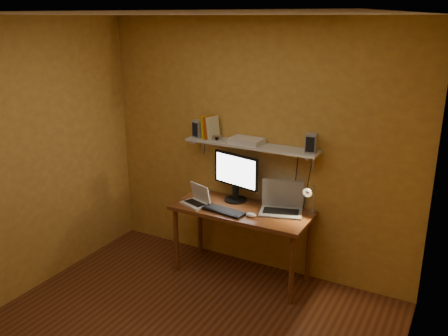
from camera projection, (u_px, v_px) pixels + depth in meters
The scene contains 14 objects.
room at pixel (164, 199), 3.50m from camera, with size 3.44×3.24×2.64m.
desk at pixel (242, 217), 4.76m from camera, with size 1.40×0.60×0.75m.
wall_shelf at pixel (251, 146), 4.72m from camera, with size 1.40×0.25×0.21m.
monitor at pixel (236, 175), 4.87m from camera, with size 0.55×0.28×0.50m.
laptop at pixel (282, 204), 4.66m from camera, with size 0.47×0.40×0.30m.
netbook at pixel (197, 199), 4.84m from camera, with size 0.32×0.28×0.21m.
keyboard at pixel (224, 211), 4.66m from camera, with size 0.44×0.15×0.02m, color black.
mouse at pixel (251, 215), 4.54m from camera, with size 0.11×0.07×0.04m, color silver.
desk_lamp at pixel (310, 197), 4.48m from camera, with size 0.09×0.23×0.38m.
speaker_left at pixel (199, 129), 4.94m from camera, with size 0.10×0.10×0.18m, color gray.
speaker_right at pixel (311, 143), 4.39m from camera, with size 0.10×0.10×0.18m, color gray.
books at pixel (210, 127), 4.89m from camera, with size 0.16×0.17×0.24m.
shelf_camera at pixel (217, 138), 4.82m from camera, with size 0.10×0.06×0.06m.
router at pixel (247, 141), 4.73m from camera, with size 0.33×0.22×0.05m, color silver.
Camera 1 is at (1.95, -2.66, 2.58)m, focal length 38.00 mm.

